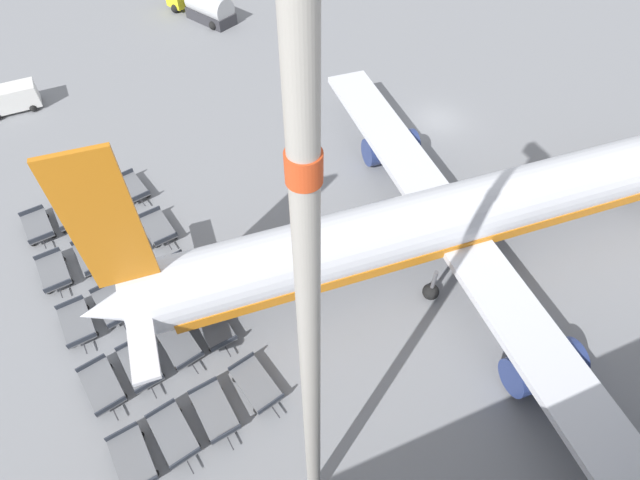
# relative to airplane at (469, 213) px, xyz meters

# --- Properties ---
(ground_plane) EXTENTS (500.00, 500.00, 0.00)m
(ground_plane) POSITION_rel_airplane_xyz_m (-12.57, 6.17, -3.27)
(ground_plane) COLOR gray
(airplane) EXTENTS (36.01, 45.96, 13.28)m
(airplane) POSITION_rel_airplane_xyz_m (0.00, 0.00, 0.00)
(airplane) COLOR silver
(airplane) RESTS_ON ground_plane
(fuel_tanker_primary) EXTENTS (8.68, 6.19, 3.16)m
(fuel_tanker_primary) POSITION_rel_airplane_xyz_m (-38.17, -7.34, -1.94)
(fuel_tanker_primary) COLOR yellow
(fuel_tanker_primary) RESTS_ON ground_plane
(service_van) EXTENTS (2.60, 4.49, 2.08)m
(service_van) POSITION_rel_airplane_xyz_m (-27.88, -26.59, -2.15)
(service_van) COLOR white
(service_van) RESTS_ON ground_plane
(baggage_dolly_row_near_col_a) EXTENTS (3.79, 2.10, 0.92)m
(baggage_dolly_row_near_col_a) POSITION_rel_airplane_xyz_m (-12.11, -25.30, -2.79)
(baggage_dolly_row_near_col_a) COLOR slate
(baggage_dolly_row_near_col_a) RESTS_ON ground_plane
(baggage_dolly_row_near_col_b) EXTENTS (3.79, 2.03, 0.92)m
(baggage_dolly_row_near_col_b) POSITION_rel_airplane_xyz_m (-7.66, -24.54, -2.79)
(baggage_dolly_row_near_col_b) COLOR slate
(baggage_dolly_row_near_col_b) RESTS_ON ground_plane
(baggage_dolly_row_near_col_c) EXTENTS (3.79, 2.01, 0.92)m
(baggage_dolly_row_near_col_c) POSITION_rel_airplane_xyz_m (-3.26, -23.55, -2.79)
(baggage_dolly_row_near_col_c) COLOR slate
(baggage_dolly_row_near_col_c) RESTS_ON ground_plane
(baggage_dolly_row_near_col_d) EXTENTS (3.80, 2.24, 0.92)m
(baggage_dolly_row_near_col_d) POSITION_rel_airplane_xyz_m (1.20, -22.67, -2.79)
(baggage_dolly_row_near_col_d) COLOR slate
(baggage_dolly_row_near_col_d) RESTS_ON ground_plane
(baggage_dolly_row_near_col_e) EXTENTS (3.79, 2.05, 0.92)m
(baggage_dolly_row_near_col_e) POSITION_rel_airplane_xyz_m (5.57, -21.79, -2.79)
(baggage_dolly_row_near_col_e) COLOR slate
(baggage_dolly_row_near_col_e) RESTS_ON ground_plane
(baggage_dolly_row_mid_a_col_a) EXTENTS (3.79, 2.04, 0.92)m
(baggage_dolly_row_mid_a_col_a) POSITION_rel_airplane_xyz_m (-12.56, -23.31, -2.79)
(baggage_dolly_row_mid_a_col_a) COLOR slate
(baggage_dolly_row_mid_a_col_a) RESTS_ON ground_plane
(baggage_dolly_row_mid_a_col_b) EXTENTS (3.80, 2.19, 0.92)m
(baggage_dolly_row_mid_a_col_b) POSITION_rel_airplane_xyz_m (-8.09, -22.23, -2.79)
(baggage_dolly_row_mid_a_col_b) COLOR slate
(baggage_dolly_row_mid_a_col_b) RESTS_ON ground_plane
(baggage_dolly_row_mid_a_col_c) EXTENTS (3.80, 2.23, 0.92)m
(baggage_dolly_row_mid_a_col_c) POSITION_rel_airplane_xyz_m (-3.76, -21.48, -2.79)
(baggage_dolly_row_mid_a_col_c) COLOR slate
(baggage_dolly_row_mid_a_col_c) RESTS_ON ground_plane
(baggage_dolly_row_mid_a_col_d) EXTENTS (3.80, 2.16, 0.92)m
(baggage_dolly_row_mid_a_col_d) POSITION_rel_airplane_xyz_m (0.77, -20.62, -2.79)
(baggage_dolly_row_mid_a_col_d) COLOR slate
(baggage_dolly_row_mid_a_col_d) RESTS_ON ground_plane
(baggage_dolly_row_mid_a_col_e) EXTENTS (3.80, 2.21, 0.92)m
(baggage_dolly_row_mid_a_col_e) POSITION_rel_airplane_xyz_m (5.13, -19.74, -2.79)
(baggage_dolly_row_mid_a_col_e) COLOR slate
(baggage_dolly_row_mid_a_col_e) RESTS_ON ground_plane
(baggage_dolly_row_mid_b_col_a) EXTENTS (3.79, 2.08, 0.92)m
(baggage_dolly_row_mid_b_col_a) POSITION_rel_airplane_xyz_m (-13.10, -21.17, -2.79)
(baggage_dolly_row_mid_b_col_a) COLOR slate
(baggage_dolly_row_mid_b_col_a) RESTS_ON ground_plane
(baggage_dolly_row_mid_b_col_b) EXTENTS (3.79, 2.12, 0.92)m
(baggage_dolly_row_mid_b_col_b) POSITION_rel_airplane_xyz_m (-8.56, -20.14, -2.79)
(baggage_dolly_row_mid_b_col_b) COLOR slate
(baggage_dolly_row_mid_b_col_b) RESTS_ON ground_plane
(baggage_dolly_row_mid_b_col_c) EXTENTS (3.79, 2.28, 0.92)m
(baggage_dolly_row_mid_b_col_c) POSITION_rel_airplane_xyz_m (-4.09, -19.12, -2.79)
(baggage_dolly_row_mid_b_col_c) COLOR slate
(baggage_dolly_row_mid_b_col_c) RESTS_ON ground_plane
(baggage_dolly_row_mid_b_col_d) EXTENTS (3.79, 2.29, 0.92)m
(baggage_dolly_row_mid_b_col_d) POSITION_rel_airplane_xyz_m (0.29, -18.42, -2.79)
(baggage_dolly_row_mid_b_col_d) COLOR slate
(baggage_dolly_row_mid_b_col_d) RESTS_ON ground_plane
(baggage_dolly_row_mid_b_col_e) EXTENTS (3.79, 2.04, 0.92)m
(baggage_dolly_row_mid_b_col_e) POSITION_rel_airplane_xyz_m (4.77, -17.58, -2.79)
(baggage_dolly_row_mid_b_col_e) COLOR slate
(baggage_dolly_row_mid_b_col_e) RESTS_ON ground_plane
(baggage_dolly_row_far_col_a) EXTENTS (3.79, 2.30, 0.92)m
(baggage_dolly_row_far_col_a) POSITION_rel_airplane_xyz_m (-13.50, -18.86, -2.79)
(baggage_dolly_row_far_col_a) COLOR slate
(baggage_dolly_row_far_col_a) RESTS_ON ground_plane
(baggage_dolly_row_far_col_b) EXTENTS (3.80, 2.16, 0.92)m
(baggage_dolly_row_far_col_b) POSITION_rel_airplane_xyz_m (-8.86, -17.85, -2.79)
(baggage_dolly_row_far_col_b) COLOR slate
(baggage_dolly_row_far_col_b) RESTS_ON ground_plane
(baggage_dolly_row_far_col_c) EXTENTS (3.79, 2.26, 0.92)m
(baggage_dolly_row_far_col_c) POSITION_rel_airplane_xyz_m (-4.42, -17.24, -2.79)
(baggage_dolly_row_far_col_c) COLOR slate
(baggage_dolly_row_far_col_c) RESTS_ON ground_plane
(baggage_dolly_row_far_col_d) EXTENTS (3.79, 2.06, 0.92)m
(baggage_dolly_row_far_col_d) POSITION_rel_airplane_xyz_m (-0.06, -16.35, -2.79)
(baggage_dolly_row_far_col_d) COLOR slate
(baggage_dolly_row_far_col_d) RESTS_ON ground_plane
(baggage_dolly_row_far_col_e) EXTENTS (3.79, 2.28, 0.92)m
(baggage_dolly_row_far_col_e) POSITION_rel_airplane_xyz_m (4.20, -15.20, -2.79)
(baggage_dolly_row_far_col_e) COLOR slate
(baggage_dolly_row_far_col_e) RESTS_ON ground_plane
(apron_light_mast) EXTENTS (2.00, 0.70, 25.13)m
(apron_light_mast) POSITION_rel_airplane_xyz_m (10.05, -14.30, 10.87)
(apron_light_mast) COLOR #ADA89E
(apron_light_mast) RESTS_ON ground_plane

